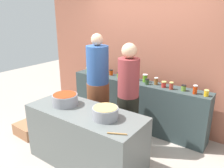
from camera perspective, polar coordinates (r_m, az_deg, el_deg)
ground at (r=3.65m, az=-3.33°, el=-17.31°), size 12.00×12.00×0.00m
storefront_wall at (r=4.24m, az=8.76°, el=9.59°), size 4.80×0.12×3.00m
display_shelf at (r=4.23m, az=5.92°, el=-5.11°), size 2.70×0.36×0.91m
prep_table at (r=3.23m, az=-6.89°, el=-13.69°), size 1.70×0.70×0.84m
preserve_jar_0 at (r=4.63m, az=-6.26°, el=3.63°), size 0.08×0.08×0.12m
preserve_jar_1 at (r=4.49m, az=-4.12°, el=3.24°), size 0.09×0.09×0.12m
preserve_jar_2 at (r=4.48m, az=-1.95°, el=3.22°), size 0.09×0.09×0.11m
preserve_jar_3 at (r=4.43m, az=-0.22°, el=3.03°), size 0.08×0.08×0.11m
preserve_jar_4 at (r=4.27m, az=1.84°, el=2.39°), size 0.08×0.08×0.10m
preserve_jar_5 at (r=4.11m, az=6.37°, el=1.78°), size 0.09×0.09×0.12m
preserve_jar_6 at (r=4.03m, az=8.57°, el=1.52°), size 0.09×0.09×0.14m
preserve_jar_7 at (r=3.90m, az=9.08°, el=0.62°), size 0.07×0.07×0.10m
preserve_jar_8 at (r=3.91m, az=11.38°, el=0.76°), size 0.07×0.07×0.13m
preserve_jar_9 at (r=3.80m, az=13.29°, el=-0.09°), size 0.08×0.08×0.10m
preserve_jar_10 at (r=3.73m, az=15.13°, el=-0.42°), size 0.07×0.07×0.12m
preserve_jar_11 at (r=3.72m, az=18.09°, el=-0.96°), size 0.08×0.08×0.10m
preserve_jar_12 at (r=3.63m, az=20.76°, el=-1.35°), size 0.07×0.07×0.14m
preserve_jar_13 at (r=3.60m, az=23.30°, el=-2.17°), size 0.07×0.07×0.10m
cooking_pot_left at (r=3.24m, az=-12.07°, el=-3.97°), size 0.36×0.36×0.16m
cooking_pot_center at (r=2.78m, az=-1.74°, el=-7.51°), size 0.33×0.33×0.15m
wooden_spoon at (r=2.47m, az=1.34°, el=-12.76°), size 0.21×0.12×0.02m
cook_with_tongs at (r=3.71m, az=-3.63°, el=-2.36°), size 0.38×0.38×1.81m
cook_in_cap at (r=3.34m, az=4.15°, el=-5.36°), size 0.33×0.33×1.72m
bread_crate at (r=4.31m, az=-21.20°, el=-11.03°), size 0.47×0.32×0.21m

